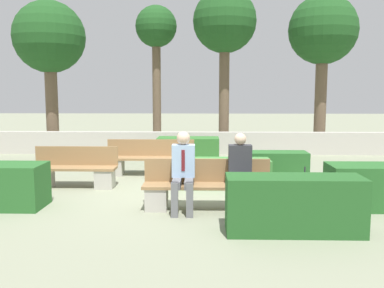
% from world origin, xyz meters
% --- Properties ---
extents(ground_plane, '(60.00, 60.00, 0.00)m').
position_xyz_m(ground_plane, '(0.00, 0.00, 0.00)').
color(ground_plane, gray).
extents(perimeter_wall, '(13.16, 0.30, 0.70)m').
position_xyz_m(perimeter_wall, '(0.00, 5.20, 0.35)').
color(perimeter_wall, '#B7B2A8').
rests_on(perimeter_wall, ground_plane).
extents(bench_front, '(2.16, 0.48, 0.83)m').
position_xyz_m(bench_front, '(0.43, -1.20, 0.33)').
color(bench_front, '#937047').
rests_on(bench_front, ground_plane).
extents(bench_left_side, '(1.75, 0.48, 0.83)m').
position_xyz_m(bench_left_side, '(-2.31, 0.39, 0.31)').
color(bench_left_side, '#937047').
rests_on(bench_left_side, ground_plane).
extents(bench_right_side, '(2.10, 0.48, 0.83)m').
position_xyz_m(bench_right_side, '(-0.90, 1.74, 0.33)').
color(bench_right_side, '#937047').
rests_on(bench_right_side, ground_plane).
extents(person_seated_man, '(0.38, 0.64, 1.32)m').
position_xyz_m(person_seated_man, '(0.03, -1.34, 0.73)').
color(person_seated_man, slate).
rests_on(person_seated_man, ground_plane).
extents(person_seated_woman, '(0.38, 0.64, 1.30)m').
position_xyz_m(person_seated_woman, '(0.97, -1.34, 0.71)').
color(person_seated_woman, '#515B70').
rests_on(person_seated_woman, ground_plane).
extents(hedge_block_near_left, '(2.02, 0.67, 0.59)m').
position_xyz_m(hedge_block_near_left, '(0.73, 0.48, 0.30)').
color(hedge_block_near_left, '#3D7A38').
rests_on(hedge_block_near_left, ground_plane).
extents(hedge_block_near_right, '(1.61, 0.60, 0.62)m').
position_xyz_m(hedge_block_near_right, '(1.92, 1.39, 0.31)').
color(hedge_block_near_right, '#286028').
rests_on(hedge_block_near_right, ground_plane).
extents(hedge_block_mid_left, '(1.17, 0.74, 0.75)m').
position_xyz_m(hedge_block_mid_left, '(3.08, -1.07, 0.37)').
color(hedge_block_mid_left, '#286028').
rests_on(hedge_block_mid_left, ground_plane).
extents(hedge_block_far_left, '(1.70, 0.77, 0.71)m').
position_xyz_m(hedge_block_far_left, '(-0.06, 3.52, 0.35)').
color(hedge_block_far_left, '#33702D').
rests_on(hedge_block_far_left, ground_plane).
extents(hedge_block_far_right, '(1.90, 0.63, 0.81)m').
position_xyz_m(hedge_block_far_right, '(1.64, -2.39, 0.40)').
color(hedge_block_far_right, '#235623').
rests_on(hedge_block_far_right, ground_plane).
extents(suitcase, '(0.44, 0.25, 0.73)m').
position_xyz_m(suitcase, '(2.07, -1.15, 0.26)').
color(suitcase, '#282D42').
rests_on(suitcase, ground_plane).
extents(tree_leftmost, '(2.40, 2.40, 5.00)m').
position_xyz_m(tree_leftmost, '(-4.82, 6.27, 3.71)').
color(tree_leftmost, brown).
rests_on(tree_leftmost, ground_plane).
extents(tree_center_left, '(1.45, 1.45, 4.97)m').
position_xyz_m(tree_center_left, '(-1.31, 7.07, 4.01)').
color(tree_center_left, brown).
rests_on(tree_center_left, ground_plane).
extents(tree_center_right, '(2.13, 2.13, 5.38)m').
position_xyz_m(tree_center_right, '(1.07, 6.42, 4.21)').
color(tree_center_right, brown).
rests_on(tree_center_right, ground_plane).
extents(tree_rightmost, '(2.32, 2.32, 5.20)m').
position_xyz_m(tree_rightmost, '(4.39, 6.60, 3.95)').
color(tree_rightmost, brown).
rests_on(tree_rightmost, ground_plane).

